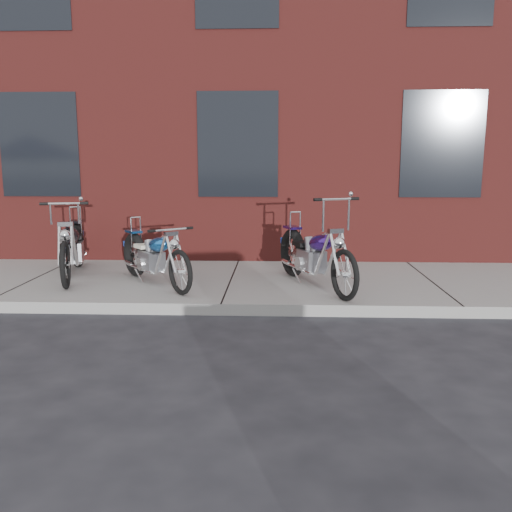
{
  "coord_description": "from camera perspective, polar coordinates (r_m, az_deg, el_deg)",
  "views": [
    {
      "loc": [
        0.71,
        -6.54,
        1.9
      ],
      "look_at": [
        0.41,
        0.8,
        0.63
      ],
      "focal_mm": 38.0,
      "sensor_mm": 36.0,
      "label": 1
    }
  ],
  "objects": [
    {
      "name": "sidewalk",
      "position": [
        8.28,
        -2.62,
        -2.91
      ],
      "size": [
        22.0,
        3.0,
        0.15
      ],
      "primitive_type": "cube",
      "color": "#9A9793",
      "rests_on": "ground"
    },
    {
      "name": "chopper_third",
      "position": [
        8.84,
        -18.77,
        0.69
      ],
      "size": [
        0.79,
        2.3,
        1.19
      ],
      "rotation": [
        0.0,
        0.0,
        -1.32
      ],
      "color": "black",
      "rests_on": "sidewalk"
    },
    {
      "name": "ground",
      "position": [
        6.85,
        -3.71,
        -6.29
      ],
      "size": [
        120.0,
        120.0,
        0.0
      ],
      "primitive_type": "plane",
      "color": "black",
      "rests_on": "ground"
    },
    {
      "name": "building_brick",
      "position": [
        14.71,
        -0.44,
        18.06
      ],
      "size": [
        22.0,
        10.0,
        8.0
      ],
      "primitive_type": "cube",
      "color": "maroon",
      "rests_on": "ground"
    },
    {
      "name": "chopper_purple",
      "position": [
        7.72,
        6.15,
        -0.14
      ],
      "size": [
        1.0,
        2.18,
        1.3
      ],
      "rotation": [
        0.0,
        0.0,
        -1.17
      ],
      "color": "black",
      "rests_on": "sidewalk"
    },
    {
      "name": "chopper_blue",
      "position": [
        7.96,
        -10.68,
        -0.21
      ],
      "size": [
        1.4,
        1.74,
        0.93
      ],
      "rotation": [
        0.0,
        0.0,
        -0.9
      ],
      "color": "black",
      "rests_on": "sidewalk"
    }
  ]
}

